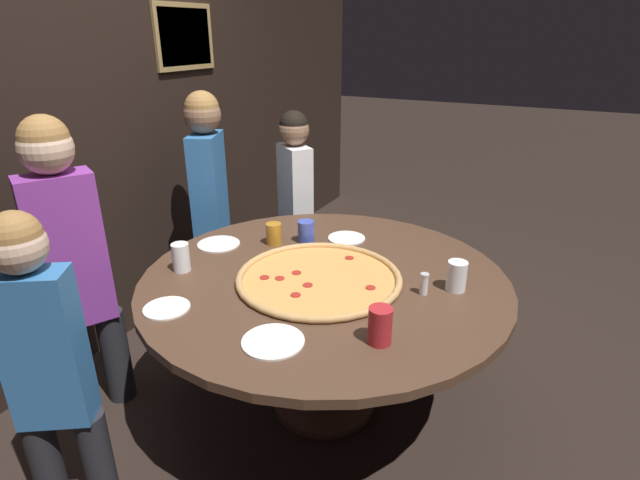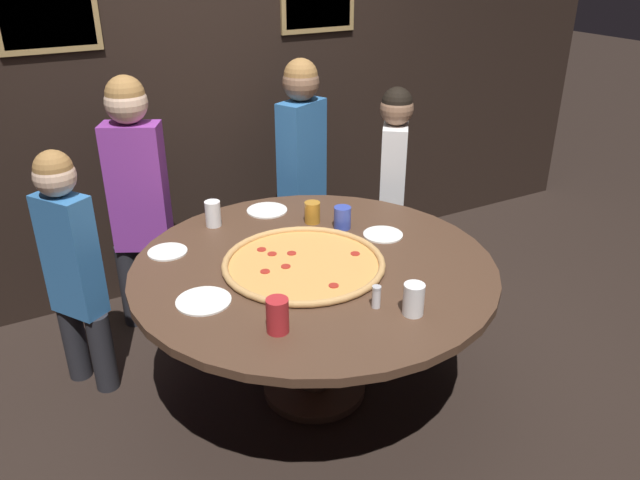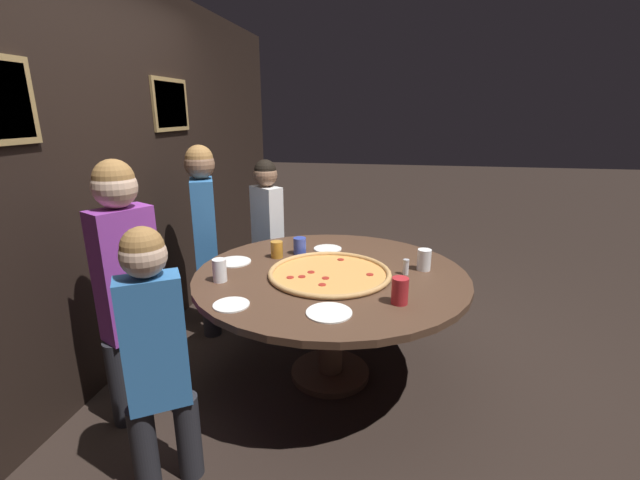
% 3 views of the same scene
% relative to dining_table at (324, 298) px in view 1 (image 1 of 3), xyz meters
% --- Properties ---
extents(ground_plane, '(24.00, 24.00, 0.00)m').
position_rel_dining_table_xyz_m(ground_plane, '(0.00, 0.00, -0.62)').
color(ground_plane, black).
extents(back_wall, '(6.40, 0.08, 2.60)m').
position_rel_dining_table_xyz_m(back_wall, '(0.00, 1.45, 0.68)').
color(back_wall, black).
rests_on(back_wall, ground_plane).
extents(dining_table, '(1.69, 1.69, 0.74)m').
position_rel_dining_table_xyz_m(dining_table, '(0.00, 0.00, 0.00)').
color(dining_table, '#4C3323').
rests_on(dining_table, ground_plane).
extents(giant_pizza, '(0.75, 0.75, 0.03)m').
position_rel_dining_table_xyz_m(giant_pizza, '(-0.05, -0.00, 0.13)').
color(giant_pizza, '#E0994C').
rests_on(giant_pizza, dining_table).
extents(drink_cup_far_left, '(0.08, 0.08, 0.11)m').
position_rel_dining_table_xyz_m(drink_cup_far_left, '(0.21, 0.41, 0.18)').
color(drink_cup_far_left, '#BC7A23').
rests_on(drink_cup_far_left, dining_table).
extents(drink_cup_far_right, '(0.09, 0.09, 0.13)m').
position_rel_dining_table_xyz_m(drink_cup_far_right, '(0.14, -0.57, 0.19)').
color(drink_cup_far_right, white).
rests_on(drink_cup_far_right, dining_table).
extents(drink_cup_near_left, '(0.08, 0.08, 0.14)m').
position_rel_dining_table_xyz_m(drink_cup_near_left, '(-0.26, 0.62, 0.19)').
color(drink_cup_near_left, white).
rests_on(drink_cup_near_left, dining_table).
extents(drink_cup_by_shaker, '(0.09, 0.09, 0.12)m').
position_rel_dining_table_xyz_m(drink_cup_by_shaker, '(0.31, 0.27, 0.18)').
color(drink_cup_by_shaker, '#384CB7').
rests_on(drink_cup_by_shaker, dining_table).
extents(drink_cup_front_edge, '(0.09, 0.09, 0.14)m').
position_rel_dining_table_xyz_m(drink_cup_front_edge, '(-0.39, -0.42, 0.19)').
color(drink_cup_front_edge, '#B22328').
rests_on(drink_cup_front_edge, dining_table).
extents(white_plate_far_back, '(0.22, 0.22, 0.01)m').
position_rel_dining_table_xyz_m(white_plate_far_back, '(0.06, 0.66, 0.12)').
color(white_plate_far_back, white).
rests_on(white_plate_far_back, dining_table).
extents(white_plate_near_front, '(0.20, 0.20, 0.01)m').
position_rel_dining_table_xyz_m(white_plate_near_front, '(0.45, 0.09, 0.12)').
color(white_plate_near_front, white).
rests_on(white_plate_near_front, dining_table).
extents(white_plate_right_side, '(0.19, 0.19, 0.01)m').
position_rel_dining_table_xyz_m(white_plate_right_side, '(-0.56, 0.44, 0.12)').
color(white_plate_right_side, white).
rests_on(white_plate_right_side, dining_table).
extents(white_plate_beside_cup, '(0.23, 0.23, 0.01)m').
position_rel_dining_table_xyz_m(white_plate_beside_cup, '(-0.56, -0.08, 0.12)').
color(white_plate_beside_cup, white).
rests_on(white_plate_beside_cup, dining_table).
extents(condiment_shaker, '(0.04, 0.04, 0.10)m').
position_rel_dining_table_xyz_m(condiment_shaker, '(0.04, -0.46, 0.17)').
color(condiment_shaker, silver).
rests_on(condiment_shaker, dining_table).
extents(diner_far_right, '(0.29, 0.34, 1.32)m').
position_rel_dining_table_xyz_m(diner_far_right, '(0.93, 0.69, 0.13)').
color(diner_far_right, '#232328').
rests_on(diner_far_right, ground_plane).
extents(diner_far_left, '(0.39, 0.28, 1.47)m').
position_rel_dining_table_xyz_m(diner_far_left, '(0.49, 1.05, 0.21)').
color(diner_far_left, '#232328').
rests_on(diner_far_left, ground_plane).
extents(diner_side_right, '(0.39, 0.29, 1.48)m').
position_rel_dining_table_xyz_m(diner_side_right, '(-0.54, 1.03, 0.22)').
color(diner_side_right, '#232328').
rests_on(diner_side_right, ground_plane).
extents(diner_centre_back, '(0.27, 0.33, 1.26)m').
position_rel_dining_table_xyz_m(diner_centre_back, '(-0.98, 0.63, 0.10)').
color(diner_centre_back, '#232328').
rests_on(diner_centre_back, ground_plane).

